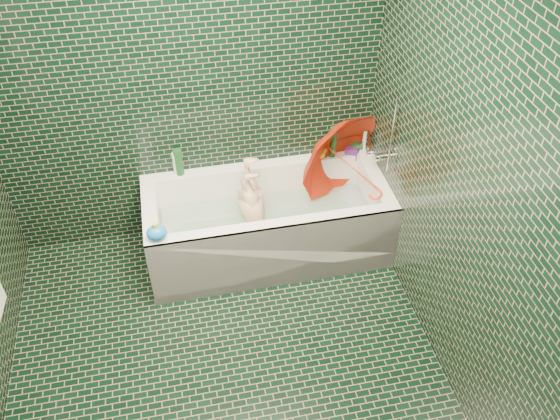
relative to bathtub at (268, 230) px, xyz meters
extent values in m
plane|color=black|center=(-0.45, -1.01, -0.21)|extent=(2.80, 2.80, 0.00)
plane|color=black|center=(-0.45, 0.39, 1.04)|extent=(2.80, 0.00, 2.80)
plane|color=black|center=(0.85, -1.01, 1.04)|extent=(0.00, 2.80, 2.80)
cube|color=white|center=(0.00, 0.02, -0.14)|extent=(1.70, 0.75, 0.15)
cube|color=white|center=(0.00, 0.34, 0.14)|extent=(1.70, 0.10, 0.40)
cube|color=white|center=(0.00, -0.31, 0.14)|extent=(1.70, 0.10, 0.40)
cube|color=white|center=(0.80, 0.02, 0.14)|extent=(0.10, 0.55, 0.40)
cube|color=white|center=(-0.80, 0.02, 0.14)|extent=(0.10, 0.55, 0.40)
cube|color=white|center=(0.00, -0.35, 0.06)|extent=(1.70, 0.02, 0.55)
cube|color=green|center=(0.00, 0.02, -0.06)|extent=(1.35, 0.47, 0.01)
cube|color=silver|center=(0.00, 0.02, 0.09)|extent=(1.48, 0.53, 0.00)
cylinder|color=silver|center=(0.83, 0.02, 0.52)|extent=(0.14, 0.05, 0.05)
cylinder|color=silver|center=(0.75, 0.08, 0.52)|extent=(0.05, 0.04, 0.04)
cylinder|color=silver|center=(0.82, -0.08, 0.74)|extent=(0.01, 0.01, 0.55)
imported|color=#D4AD84|center=(-0.08, 0.03, 0.10)|extent=(0.98, 0.52, 0.27)
imported|color=red|center=(0.63, 0.08, 0.41)|extent=(1.11, 1.07, 0.97)
imported|color=white|center=(0.80, 0.32, 0.34)|extent=(0.10, 0.10, 0.25)
imported|color=#572078|center=(0.69, 0.31, 0.34)|extent=(0.12, 0.12, 0.20)
imported|color=#134419|center=(0.75, 0.33, 0.34)|extent=(0.15, 0.15, 0.18)
cylinder|color=#134419|center=(0.56, 0.34, 0.46)|extent=(0.06, 0.06, 0.24)
cylinder|color=silver|center=(0.80, 0.33, 0.44)|extent=(0.07, 0.07, 0.20)
cylinder|color=#134419|center=(-0.56, 0.35, 0.44)|extent=(0.08, 0.08, 0.20)
cylinder|color=white|center=(-0.58, 0.36, 0.43)|extent=(0.05, 0.05, 0.18)
ellipsoid|color=yellow|center=(0.46, 0.32, 0.37)|extent=(0.09, 0.07, 0.06)
sphere|color=yellow|center=(0.49, 0.32, 0.41)|extent=(0.04, 0.04, 0.04)
cone|color=orange|center=(0.51, 0.31, 0.40)|extent=(0.02, 0.02, 0.02)
ellipsoid|color=blue|center=(-0.76, -0.29, 0.39)|extent=(0.15, 0.13, 0.10)
cylinder|color=yellow|center=(-0.76, -0.29, 0.45)|extent=(0.03, 0.03, 0.04)
camera|label=1|loc=(-0.56, -3.06, 2.95)|focal=38.00mm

